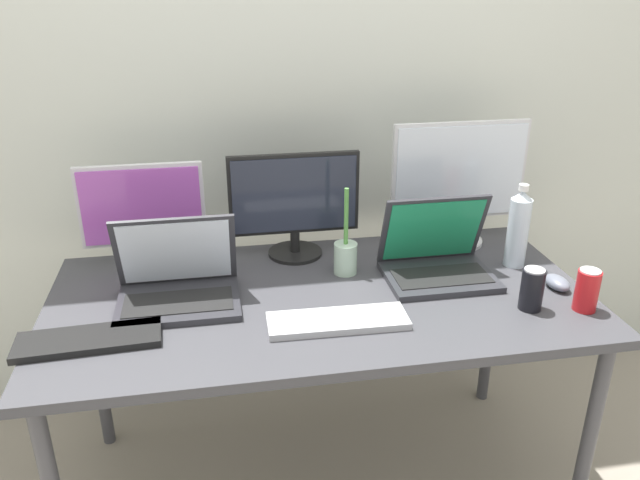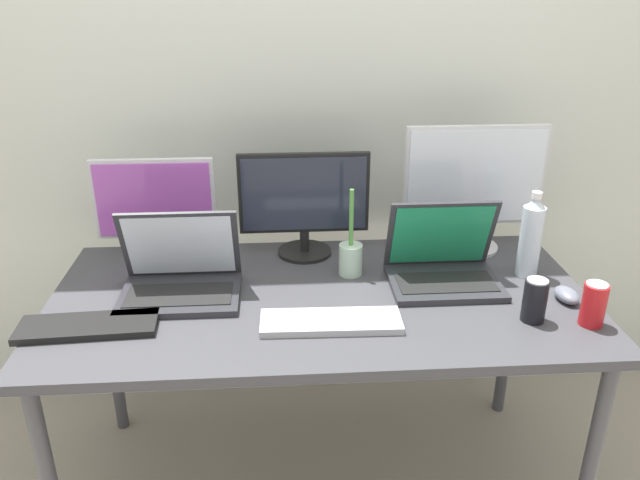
# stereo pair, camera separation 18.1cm
# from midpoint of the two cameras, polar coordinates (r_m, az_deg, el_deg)

# --- Properties ---
(wall_back) EXTENTS (7.00, 0.08, 2.60)m
(wall_back) POSITION_cam_midpoint_polar(r_m,az_deg,el_deg) (2.27, -5.08, 14.73)
(wall_back) COLOR silver
(wall_back) RESTS_ON ground
(work_desk) EXTENTS (1.62, 0.81, 0.74)m
(work_desk) POSITION_cam_midpoint_polar(r_m,az_deg,el_deg) (1.92, -2.72, -6.66)
(work_desk) COLOR #424247
(work_desk) RESTS_ON ground
(monitor_left) EXTENTS (0.39, 0.18, 0.35)m
(monitor_left) POSITION_cam_midpoint_polar(r_m,az_deg,el_deg) (2.10, -18.30, 2.25)
(monitor_left) COLOR silver
(monitor_left) RESTS_ON work_desk
(monitor_center) EXTENTS (0.44, 0.18, 0.36)m
(monitor_center) POSITION_cam_midpoint_polar(r_m,az_deg,el_deg) (2.08, -4.85, 3.43)
(monitor_center) COLOR black
(monitor_center) RESTS_ON work_desk
(monitor_right) EXTENTS (0.48, 0.21, 0.44)m
(monitor_right) POSITION_cam_midpoint_polar(r_m,az_deg,el_deg) (2.20, 10.27, 5.39)
(monitor_right) COLOR silver
(monitor_right) RESTS_ON work_desk
(laptop_silver) EXTENTS (0.35, 0.26, 0.26)m
(laptop_silver) POSITION_cam_midpoint_polar(r_m,az_deg,el_deg) (1.90, -15.59, -3.84)
(laptop_silver) COLOR #2D2D33
(laptop_silver) RESTS_ON work_desk
(laptop_secondary) EXTENTS (0.34, 0.26, 0.26)m
(laptop_secondary) POSITION_cam_midpoint_polar(r_m,az_deg,el_deg) (2.00, 8.10, -1.73)
(laptop_secondary) COLOR #2D2D33
(laptop_secondary) RESTS_ON work_desk
(keyboard_main) EXTENTS (0.39, 0.14, 0.02)m
(keyboard_main) POSITION_cam_midpoint_polar(r_m,az_deg,el_deg) (1.74, -1.38, -7.49)
(keyboard_main) COLOR #B2B2B7
(keyboard_main) RESTS_ON work_desk
(keyboard_aux) EXTENTS (0.38, 0.15, 0.02)m
(keyboard_aux) POSITION_cam_midpoint_polar(r_m,az_deg,el_deg) (1.80, -23.18, -8.47)
(keyboard_aux) COLOR black
(keyboard_aux) RESTS_ON work_desk
(mouse_by_keyboard) EXTENTS (0.07, 0.10, 0.04)m
(mouse_by_keyboard) POSITION_cam_midpoint_polar(r_m,az_deg,el_deg) (2.02, 18.51, -3.78)
(mouse_by_keyboard) COLOR slate
(mouse_by_keyboard) RESTS_ON work_desk
(water_bottle) EXTENTS (0.07, 0.07, 0.28)m
(water_bottle) POSITION_cam_midpoint_polar(r_m,az_deg,el_deg) (2.09, 15.34, 0.96)
(water_bottle) COLOR silver
(water_bottle) RESTS_ON work_desk
(soda_can_near_keyboard) EXTENTS (0.07, 0.07, 0.13)m
(soda_can_near_keyboard) POSITION_cam_midpoint_polar(r_m,az_deg,el_deg) (1.86, 16.21, -4.41)
(soda_can_near_keyboard) COLOR black
(soda_can_near_keyboard) RESTS_ON work_desk
(soda_can_by_laptop) EXTENTS (0.07, 0.07, 0.13)m
(soda_can_by_laptop) POSITION_cam_midpoint_polar(r_m,az_deg,el_deg) (1.90, 20.77, -4.37)
(soda_can_by_laptop) COLOR red
(soda_can_by_laptop) RESTS_ON work_desk
(bamboo_vase) EXTENTS (0.08, 0.08, 0.29)m
(bamboo_vase) POSITION_cam_midpoint_polar(r_m,az_deg,el_deg) (1.99, -0.25, -1.52)
(bamboo_vase) COLOR #B2D1B7
(bamboo_vase) RESTS_ON work_desk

